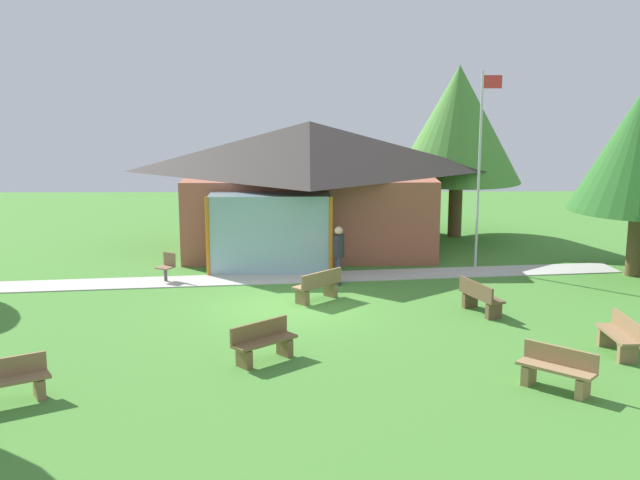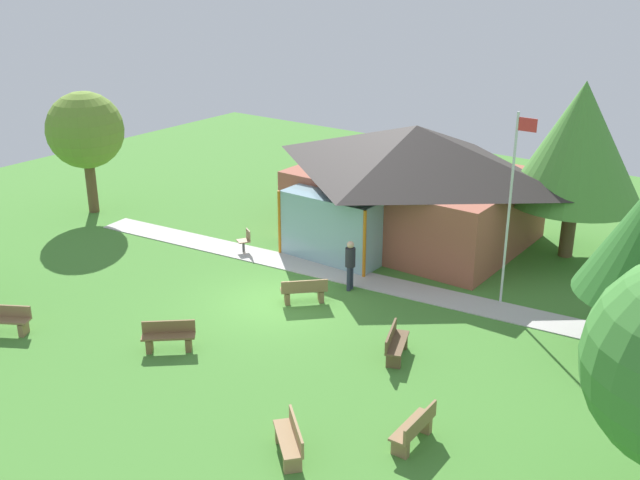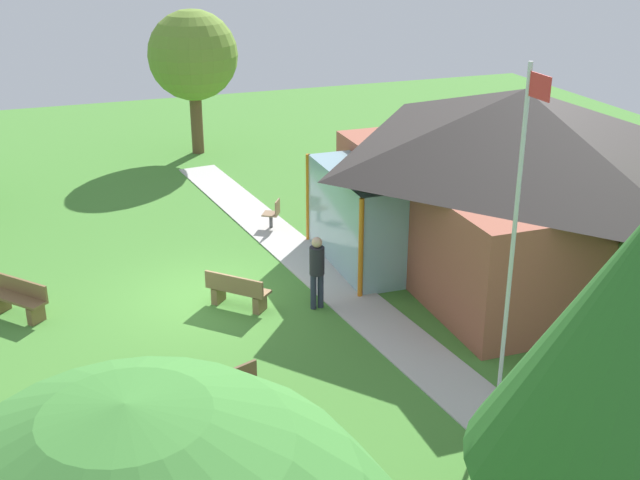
% 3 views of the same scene
% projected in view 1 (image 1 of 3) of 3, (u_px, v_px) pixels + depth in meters
% --- Properties ---
extents(ground_plane, '(44.00, 44.00, 0.00)m').
position_uv_depth(ground_plane, '(290.00, 306.00, 21.02)').
color(ground_plane, '#478433').
extents(pavilion, '(9.36, 8.22, 4.50)m').
position_uv_depth(pavilion, '(308.00, 182.00, 28.05)').
color(pavilion, '#A35642').
rests_on(pavilion, ground_plane).
extents(footpath, '(20.65, 3.65, 0.03)m').
position_uv_depth(footpath, '(292.00, 278.00, 23.94)').
color(footpath, '#BCB7B2').
rests_on(footpath, ground_plane).
extents(flagpole, '(0.64, 0.08, 6.22)m').
position_uv_depth(flagpole, '(480.00, 162.00, 24.63)').
color(flagpole, silver).
rests_on(flagpole, ground_plane).
extents(bench_front_center, '(1.42, 1.32, 0.84)m').
position_uv_depth(bench_front_center, '(263.00, 343.00, 16.84)').
color(bench_front_center, brown).
rests_on(bench_front_center, ground_plane).
extents(bench_mid_right, '(0.95, 1.56, 0.84)m').
position_uv_depth(bench_mid_right, '(480.00, 298.00, 20.30)').
color(bench_mid_right, brown).
rests_on(bench_mid_right, ground_plane).
extents(bench_lawn_far_right, '(0.48, 1.51, 0.84)m').
position_uv_depth(bench_lawn_far_right, '(620.00, 336.00, 17.26)').
color(bench_lawn_far_right, olive).
rests_on(bench_lawn_far_right, ground_plane).
extents(bench_front_left, '(1.52, 1.14, 0.84)m').
position_uv_depth(bench_front_left, '(7.00, 382.00, 14.63)').
color(bench_front_left, olive).
rests_on(bench_front_left, ground_plane).
extents(bench_rear_near_path, '(1.37, 1.37, 0.84)m').
position_uv_depth(bench_rear_near_path, '(318.00, 286.00, 21.46)').
color(bench_rear_near_path, olive).
rests_on(bench_rear_near_path, ground_plane).
extents(bench_front_right, '(1.42, 1.32, 0.84)m').
position_uv_depth(bench_front_right, '(557.00, 370.00, 15.25)').
color(bench_front_right, '#9E7A51').
rests_on(bench_front_right, ground_plane).
extents(patio_chair_west, '(0.60, 0.60, 0.86)m').
position_uv_depth(patio_chair_west, '(167.00, 268.00, 23.52)').
color(patio_chair_west, '#8C6B4C').
rests_on(patio_chair_west, ground_plane).
extents(visitor_on_path, '(0.34, 0.34, 1.74)m').
position_uv_depth(visitor_on_path, '(339.00, 251.00, 23.01)').
color(visitor_on_path, '#2D3347').
rests_on(visitor_on_path, ground_plane).
extents(tree_behind_pavilion_right, '(4.83, 4.83, 6.48)m').
position_uv_depth(tree_behind_pavilion_right, '(458.00, 124.00, 29.58)').
color(tree_behind_pavilion_right, brown).
rests_on(tree_behind_pavilion_right, ground_plane).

